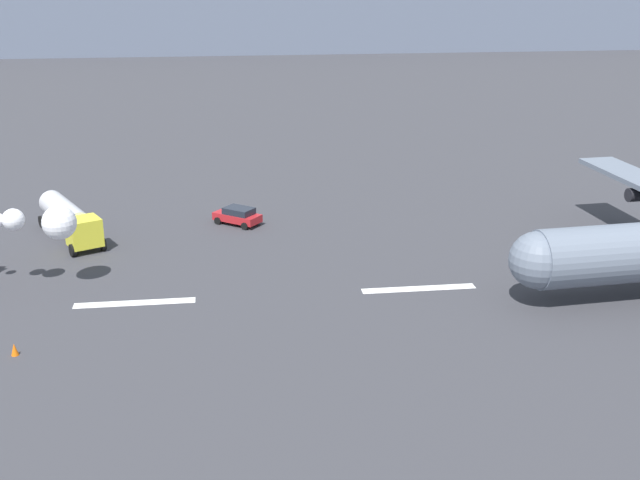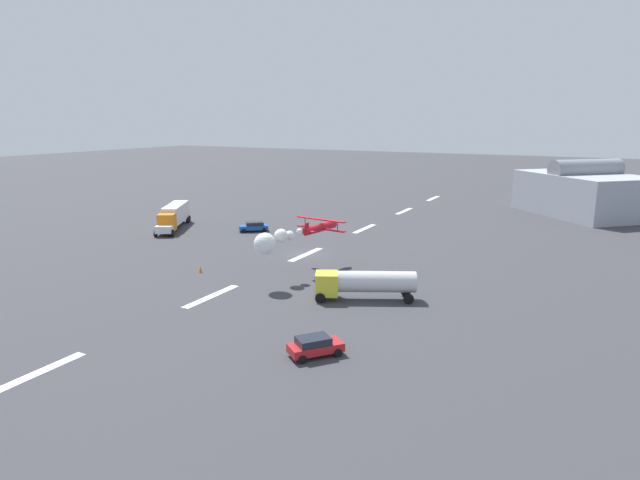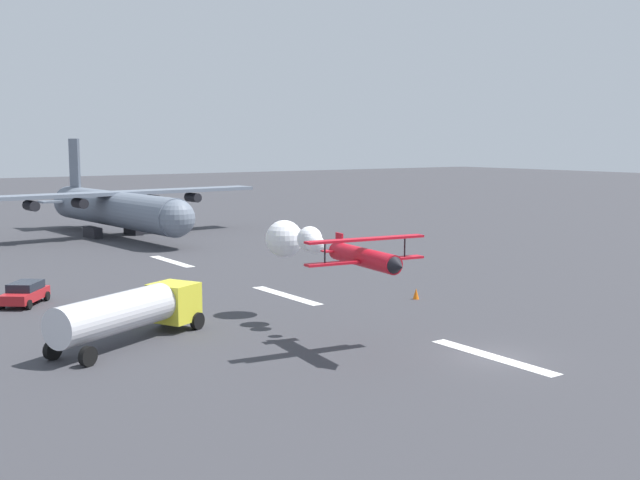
{
  "view_description": "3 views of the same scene",
  "coord_description": "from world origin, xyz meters",
  "views": [
    {
      "loc": [
        25.48,
        -49.81,
        21.59
      ],
      "look_at": [
        31.86,
        0.0,
        3.9
      ],
      "focal_mm": 44.69,
      "sensor_mm": 36.0,
      "label": 1
    },
    {
      "loc": [
        59.96,
        34.1,
        17.55
      ],
      "look_at": [
        4.71,
        4.63,
        3.4
      ],
      "focal_mm": 30.2,
      "sensor_mm": 36.0,
      "label": 2
    },
    {
      "loc": [
        -26.5,
        29.22,
        10.79
      ],
      "look_at": [
        16.43,
        -0.84,
        4.21
      ],
      "focal_mm": 43.92,
      "sensor_mm": 36.0,
      "label": 3
    }
  ],
  "objects": [
    {
      "name": "airport_staff_sedan",
      "position": [
        26.75,
        15.95,
        0.81
      ],
      "size": [
        4.32,
        3.96,
        1.52
      ],
      "color": "#B21E23",
      "rests_on": "ground"
    },
    {
      "name": "runway_stripe_4",
      "position": [
        19.4,
        0.0,
        0.01
      ],
      "size": [
        8.0,
        0.9,
        0.01
      ],
      "primitive_type": "cube",
      "color": "white",
      "rests_on": "ground"
    },
    {
      "name": "fuel_tanker_truck",
      "position": [
        13.06,
        13.99,
        1.75
      ],
      "size": [
        6.68,
        9.92,
        2.9
      ],
      "color": "yellow",
      "rests_on": "ground"
    },
    {
      "name": "mountain_ridge_distant",
      "position": [
        0.0,
        153.2,
        8.29
      ],
      "size": [
        396.0,
        16.0,
        16.57
      ],
      "primitive_type": "cube",
      "color": "slate",
      "rests_on": "ground"
    },
    {
      "name": "stunt_biplane_red",
      "position": [
        10.85,
        3.73,
        4.89
      ],
      "size": [
        14.5,
        6.79,
        2.33
      ],
      "color": "red"
    },
    {
      "name": "runway_stripe_5",
      "position": [
        38.79,
        0.0,
        0.01
      ],
      "size": [
        8.0,
        0.9,
        0.01
      ],
      "primitive_type": "cube",
      "color": "white",
      "rests_on": "ground"
    },
    {
      "name": "traffic_cone_far",
      "position": [
        13.2,
        -6.68,
        0.38
      ],
      "size": [
        0.44,
        0.44,
        0.75
      ],
      "primitive_type": "cone",
      "color": "orange",
      "rests_on": "ground"
    }
  ]
}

